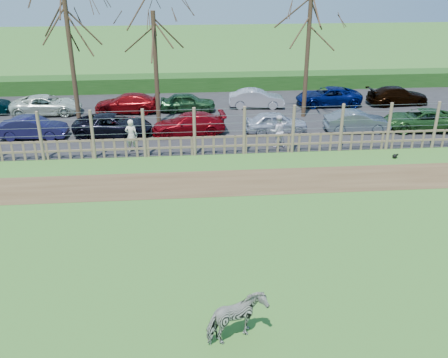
{
  "coord_description": "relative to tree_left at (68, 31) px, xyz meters",
  "views": [
    {
      "loc": [
        -0.58,
        -15.65,
        9.31
      ],
      "look_at": [
        1.0,
        2.5,
        1.1
      ],
      "focal_mm": 40.0,
      "sensor_mm": 36.0,
      "label": 1
    }
  ],
  "objects": [
    {
      "name": "car_9",
      "position": [
        2.43,
        3.34,
        -4.98
      ],
      "size": [
        4.26,
        2.01,
        1.2
      ],
      "primitive_type": "imported",
      "rotation": [
        0.0,
        0.0,
        4.63
      ],
      "color": "maroon",
      "rests_on": "asphalt"
    },
    {
      "name": "ground",
      "position": [
        6.5,
        -12.5,
        -5.62
      ],
      "size": [
        120.0,
        120.0,
        0.0
      ],
      "primitive_type": "plane",
      "color": "#5F9436",
      "rests_on": "ground"
    },
    {
      "name": "asphalt",
      "position": [
        6.5,
        2.0,
        -5.6
      ],
      "size": [
        44.0,
        13.0,
        0.04
      ],
      "primitive_type": "cube",
      "color": "#232326",
      "rests_on": "ground"
    },
    {
      "name": "car_8",
      "position": [
        -2.62,
        3.39,
        -4.98
      ],
      "size": [
        4.37,
        2.12,
        1.2
      ],
      "primitive_type": "imported",
      "rotation": [
        0.0,
        0.0,
        1.6
      ],
      "color": "silver",
      "rests_on": "asphalt"
    },
    {
      "name": "tree_left",
      "position": [
        0.0,
        0.0,
        0.0
      ],
      "size": [
        4.8,
        4.8,
        7.88
      ],
      "color": "#3D2B1E",
      "rests_on": "ground"
    },
    {
      "name": "tree_mid",
      "position": [
        4.5,
        1.0,
        -0.75
      ],
      "size": [
        4.8,
        4.8,
        6.83
      ],
      "color": "#3D2B1E",
      "rests_on": "ground"
    },
    {
      "name": "car_4",
      "position": [
        11.2,
        -1.46,
        -4.98
      ],
      "size": [
        3.57,
        1.53,
        1.2
      ],
      "primitive_type": "imported",
      "rotation": [
        0.0,
        0.0,
        1.6
      ],
      "color": "#B4B9CB",
      "rests_on": "asphalt"
    },
    {
      "name": "hedge",
      "position": [
        6.5,
        9.0,
        -5.07
      ],
      "size": [
        46.0,
        2.0,
        1.1
      ],
      "primitive_type": "cube",
      "color": "#1E4716",
      "rests_on": "ground"
    },
    {
      "name": "car_11",
      "position": [
        10.86,
        3.75,
        -4.98
      ],
      "size": [
        3.74,
        1.6,
        1.2
      ],
      "primitive_type": "imported",
      "rotation": [
        0.0,
        0.0,
        1.48
      ],
      "color": "#B5B2BB",
      "rests_on": "asphalt"
    },
    {
      "name": "fence",
      "position": [
        6.5,
        -4.5,
        -4.81
      ],
      "size": [
        30.16,
        0.16,
        2.5
      ],
      "color": "brown",
      "rests_on": "ground"
    },
    {
      "name": "visitor_a",
      "position": [
        3.3,
        -3.8,
        -4.71
      ],
      "size": [
        0.66,
        0.47,
        1.72
      ],
      "primitive_type": "imported",
      "rotation": [
        0.0,
        0.0,
        3.05
      ],
      "color": "silver",
      "rests_on": "asphalt"
    },
    {
      "name": "car_10",
      "position": [
        6.3,
        3.23,
        -4.98
      ],
      "size": [
        3.57,
        1.53,
        1.2
      ],
      "primitive_type": "imported",
      "rotation": [
        0.0,
        0.0,
        1.54
      ],
      "color": "#204925",
      "rests_on": "asphalt"
    },
    {
      "name": "zebra",
      "position": [
        7.14,
        -17.91,
        -4.94
      ],
      "size": [
        1.77,
        1.37,
        1.36
      ],
      "primitive_type": "imported",
      "rotation": [
        0.0,
        0.0,
        2.03
      ],
      "color": "gray",
      "rests_on": "ground"
    },
    {
      "name": "car_12",
      "position": [
        15.73,
        3.86,
        -4.98
      ],
      "size": [
        4.34,
        2.05,
        1.2
      ],
      "primitive_type": "imported",
      "rotation": [
        0.0,
        0.0,
        4.7
      ],
      "color": "#041050",
      "rests_on": "asphalt"
    },
    {
      "name": "tree_right",
      "position": [
        13.5,
        1.5,
        -0.37
      ],
      "size": [
        4.8,
        4.8,
        7.35
      ],
      "color": "#3D2B1E",
      "rests_on": "ground"
    },
    {
      "name": "car_5",
      "position": [
        15.82,
        -1.69,
        -4.98
      ],
      "size": [
        3.69,
        1.42,
        1.2
      ],
      "primitive_type": "imported",
      "rotation": [
        0.0,
        0.0,
        1.53
      ],
      "color": "slate",
      "rests_on": "asphalt"
    },
    {
      "name": "visitor_b",
      "position": [
        10.87,
        -3.75,
        -4.71
      ],
      "size": [
        0.88,
        0.71,
        1.72
      ],
      "primitive_type": "imported",
      "rotation": [
        0.0,
        0.0,
        3.21
      ],
      "color": "silver",
      "rests_on": "asphalt"
    },
    {
      "name": "crow",
      "position": [
        16.46,
        -5.78,
        -5.5
      ],
      "size": [
        0.3,
        0.22,
        0.25
      ],
      "color": "black",
      "rests_on": "ground"
    },
    {
      "name": "car_6",
      "position": [
        19.62,
        -1.69,
        -4.98
      ],
      "size": [
        4.48,
        2.37,
        1.2
      ],
      "primitive_type": "imported",
      "rotation": [
        0.0,
        0.0,
        4.62
      ],
      "color": "#265322",
      "rests_on": "asphalt"
    },
    {
      "name": "car_2",
      "position": [
        2.05,
        -1.12,
        -4.98
      ],
      "size": [
        4.49,
        2.4,
        1.2
      ],
      "primitive_type": "imported",
      "rotation": [
        0.0,
        0.0,
        1.47
      ],
      "color": "black",
      "rests_on": "asphalt"
    },
    {
      "name": "car_1",
      "position": [
        -2.27,
        -1.24,
        -4.98
      ],
      "size": [
        3.71,
        1.48,
        1.2
      ],
      "primitive_type": "imported",
      "rotation": [
        0.0,
        0.0,
        1.51
      ],
      "color": "#191845",
      "rests_on": "asphalt"
    },
    {
      "name": "car_3",
      "position": [
        6.26,
        -1.29,
        -4.98
      ],
      "size": [
        4.26,
        2.01,
        1.2
      ],
      "primitive_type": "imported",
      "rotation": [
        0.0,
        0.0,
        4.79
      ],
      "color": "maroon",
      "rests_on": "asphalt"
    },
    {
      "name": "car_13",
      "position": [
        20.46,
        3.67,
        -4.98
      ],
      "size": [
        4.26,
        2.02,
        1.2
      ],
      "primitive_type": "imported",
      "rotation": [
        0.0,
        0.0,
        1.65
      ],
      "color": "black",
      "rests_on": "asphalt"
    },
    {
      "name": "dirt_strip",
      "position": [
        6.5,
        -8.0,
        -5.61
      ],
      "size": [
        34.0,
        2.8,
        0.01
      ],
      "primitive_type": "cube",
      "color": "brown",
      "rests_on": "ground"
    }
  ]
}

